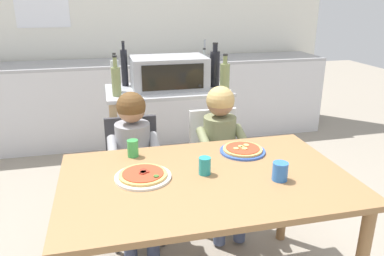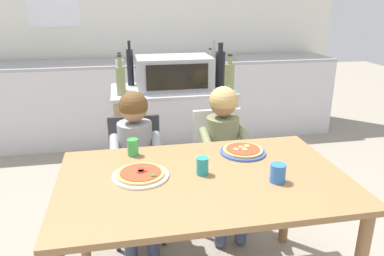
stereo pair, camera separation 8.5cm
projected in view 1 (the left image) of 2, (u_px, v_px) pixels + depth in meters
The scene contains 21 objects.
ground_plane at pixel (168, 194), 3.16m from camera, with size 11.69×11.69×0.00m, color gray.
back_wall_tiled at pixel (138, 17), 4.37m from camera, with size 4.61×0.14×2.70m.
kitchen_counter at pixel (146, 100), 4.29m from camera, with size 4.15×0.60×1.10m.
kitchen_island_cart at pixel (168, 127), 2.95m from camera, with size 0.92×0.54×0.91m.
toaster_oven at pixel (169, 73), 2.82m from camera, with size 0.56×0.36×0.24m.
bottle_dark_olive_oil at pixel (116, 80), 2.60m from camera, with size 0.06×0.06×0.28m.
bottle_brown_beer at pixel (115, 76), 2.72m from camera, with size 0.06×0.06×0.28m.
bottle_squat_spirits at pixel (225, 76), 2.75m from camera, with size 0.07×0.07×0.27m.
bottle_tall_green_wine at pixel (204, 68), 3.03m from camera, with size 0.05×0.05×0.27m.
bottle_slim_sauce at pixel (124, 67), 2.89m from camera, with size 0.05×0.05×0.35m.
bottle_clear_vinegar at pixel (215, 68), 2.87m from camera, with size 0.08×0.08×0.34m.
dining_table at pixel (206, 193), 1.87m from camera, with size 1.41×0.89×0.74m.
dining_chair_left at pixel (134, 170), 2.50m from camera, with size 0.36×0.36×0.81m.
dining_chair_right at pixel (216, 159), 2.66m from camera, with size 0.36×0.36×0.81m.
child_in_grey_shirt at pixel (134, 154), 2.33m from camera, with size 0.32×0.42×1.01m.
child_in_olive_shirt at pixel (222, 143), 2.49m from camera, with size 0.32×0.42×1.00m.
pizza_plate_white at pixel (143, 176), 1.82m from camera, with size 0.28×0.28×0.03m.
pizza_plate_blue_rimmed at pixel (243, 150), 2.12m from camera, with size 0.26×0.26×0.03m.
drinking_cup_blue at pixel (280, 171), 1.79m from camera, with size 0.08×0.08×0.09m, color blue.
drinking_cup_green at pixel (133, 148), 2.06m from camera, with size 0.06×0.06×0.10m, color green.
drinking_cup_teal at pixel (205, 166), 1.85m from camera, with size 0.06×0.06×0.09m, color teal.
Camera 1 is at (-0.45, -1.59, 1.57)m, focal length 35.01 mm.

